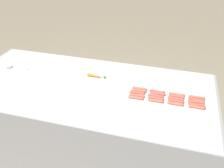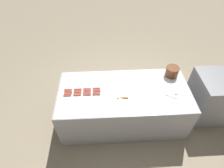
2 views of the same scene
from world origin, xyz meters
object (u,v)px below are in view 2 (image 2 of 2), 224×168
object	(u,v)px
hot_dog_13	(77,94)
back_cabinet	(214,97)
hot_dog_16	(67,95)
bean_pot	(172,71)
hot_dog_14	(87,93)
hot_dog_15	(96,93)
hot_dog_8	(68,92)
hot_dog_5	(78,91)
hot_dog_19	(96,94)
hot_dog_11	(97,91)
carrot	(123,98)
hot_dog_0	(68,89)
hot_dog_1	(78,89)
hot_dog_17	(77,95)
hot_dog_3	(97,88)
hot_dog_7	(96,90)
hot_dog_9	(78,92)
hot_dog_10	(87,91)
serving_spoon	(174,94)
hot_dog_2	(87,89)
hot_dog_12	(68,94)
hot_dog_4	(68,91)
hot_dog_6	(87,90)

from	to	relation	value
hot_dog_13	back_cabinet	bearing A→B (deg)	91.91
hot_dog_16	bean_pot	distance (m)	1.94
hot_dog_14	bean_pot	world-z (taller)	bean_pot
hot_dog_15	hot_dog_16	world-z (taller)	same
hot_dog_8	hot_dog_13	size ratio (longest dim) A/B	1.00
hot_dog_5	hot_dog_8	bearing A→B (deg)	-78.32
hot_dog_5	hot_dog_19	world-z (taller)	same
hot_dog_11	carrot	world-z (taller)	carrot
hot_dog_0	bean_pot	world-z (taller)	bean_pot
hot_dog_1	hot_dog_8	bearing A→B (deg)	-66.86
hot_dog_0	hot_dog_17	distance (m)	0.21
hot_dog_3	hot_dog_7	xyz separation A→B (m)	(0.04, -0.00, 0.00)
hot_dog_9	hot_dog_10	distance (m)	0.16
hot_dog_10	carrot	xyz separation A→B (m)	(0.17, 0.59, 0.00)
hot_dog_17	bean_pot	distance (m)	1.78
back_cabinet	hot_dog_11	distance (m)	2.28
hot_dog_0	hot_dog_15	distance (m)	0.50
hot_dog_3	hot_dog_11	world-z (taller)	same
carrot	serving_spoon	bearing A→B (deg)	92.14
hot_dog_10	hot_dog_13	distance (m)	0.17
hot_dog_8	hot_dog_16	bearing A→B (deg)	-5.74
hot_dog_17	carrot	distance (m)	0.77
hot_dog_5	hot_dog_8	size ratio (longest dim) A/B	1.00
hot_dog_10	hot_dog_19	bearing A→B (deg)	64.09
hot_dog_9	hot_dog_15	distance (m)	0.32
hot_dog_5	hot_dog_15	world-z (taller)	same
hot_dog_13	hot_dog_17	size ratio (longest dim) A/B	1.00
bean_pot	hot_dog_14	bearing A→B (deg)	-76.37
hot_dog_19	carrot	world-z (taller)	carrot
hot_dog_2	hot_dog_17	distance (m)	0.21
hot_dog_0	hot_dog_3	distance (m)	0.49
hot_dog_10	carrot	world-z (taller)	carrot
hot_dog_1	hot_dog_15	world-z (taller)	same
hot_dog_1	hot_dog_13	xyz separation A→B (m)	(0.11, -0.00, 0.00)
hot_dog_5	hot_dog_12	world-z (taller)	same
hot_dog_8	hot_dog_15	bearing A→B (deg)	85.60
hot_dog_19	hot_dog_14	bearing A→B (deg)	-101.91
hot_dog_4	hot_dog_11	distance (m)	0.50
hot_dog_9	hot_dog_13	distance (m)	0.04
hot_dog_1	hot_dog_14	world-z (taller)	same
hot_dog_4	hot_dog_8	world-z (taller)	same
hot_dog_5	carrot	xyz separation A→B (m)	(0.20, 0.76, 0.00)
hot_dog_1	hot_dog_11	bearing A→B (deg)	78.49
back_cabinet	hot_dog_2	distance (m)	2.44
hot_dog_1	hot_dog_16	size ratio (longest dim) A/B	1.00
hot_dog_4	hot_dog_6	world-z (taller)	same
bean_pot	carrot	distance (m)	1.10
hot_dog_14	bean_pot	bearing A→B (deg)	103.63
hot_dog_7	hot_dog_8	world-z (taller)	same
back_cabinet	hot_dog_3	size ratio (longest dim) A/B	7.39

